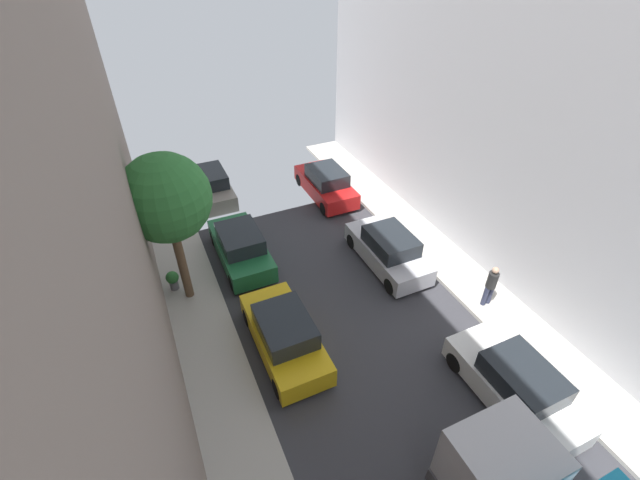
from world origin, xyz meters
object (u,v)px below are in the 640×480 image
parked_car_left_4 (241,247)px  parked_car_right_1 (515,386)px  street_tree_0 (166,199)px  parked_car_left_5 (210,186)px  potted_plant_0 (148,189)px  potted_plant_2 (173,279)px  pedestrian (491,285)px  parked_car_right_2 (388,250)px  parked_car_right_3 (326,184)px  parked_car_left_3 (285,335)px

parked_car_left_4 → parked_car_right_1: same height
parked_car_right_1 → street_tree_0: street_tree_0 is taller
parked_car_left_5 → potted_plant_0: bearing=163.2°
parked_car_left_4 → potted_plant_2: size_ratio=5.29×
potted_plant_0 → pedestrian: bearing=-50.9°
parked_car_right_2 → parked_car_left_5: bearing=123.3°
parked_car_right_2 → parked_car_right_3: size_ratio=1.00×
parked_car_right_1 → potted_plant_0: (-8.31, 16.02, 0.05)m
parked_car_left_4 → potted_plant_0: size_ratio=3.81×
parked_car_right_1 → parked_car_right_3: bearing=90.0°
street_tree_0 → parked_car_left_3: bearing=-57.4°
potted_plant_0 → parked_car_right_1: bearing=-62.6°
parked_car_right_1 → parked_car_left_5: bearing=109.6°
pedestrian → parked_car_left_4: bearing=139.7°
parked_car_left_5 → pedestrian: size_ratio=2.44×
parked_car_left_3 → potted_plant_0: size_ratio=3.81×
parked_car_left_4 → pedestrian: 9.71m
parked_car_left_5 → parked_car_right_3: bearing=-22.7°
parked_car_left_3 → parked_car_right_3: size_ratio=1.00×
parked_car_right_2 → potted_plant_0: bearing=132.4°
street_tree_0 → parked_car_right_2: bearing=-10.0°
street_tree_0 → pedestrian: bearing=-26.8°
parked_car_right_1 → parked_car_right_2: size_ratio=1.00×
parked_car_left_3 → potted_plant_2: 5.22m
potted_plant_0 → street_tree_0: bearing=-86.3°
parked_car_left_4 → potted_plant_2: 2.95m
parked_car_right_1 → pedestrian: (2.01, 3.34, 0.35)m
parked_car_right_1 → parked_car_right_3: (0.00, 12.88, 0.00)m
parked_car_right_3 → potted_plant_0: parked_car_right_3 is taller
parked_car_left_5 → street_tree_0: size_ratio=0.73×
parked_car_left_3 → parked_car_right_1: (5.40, -4.53, 0.00)m
parked_car_right_3 → potted_plant_2: bearing=-154.2°
parked_car_right_2 → potted_plant_2: bearing=166.6°
parked_car_right_3 → potted_plant_0: 8.88m
potted_plant_2 → street_tree_0: bearing=-52.6°
parked_car_right_1 → potted_plant_0: 18.04m
parked_car_left_3 → parked_car_right_3: (5.40, 8.35, 0.00)m
street_tree_0 → potted_plant_2: (-0.45, 0.59, -3.76)m
parked_car_left_4 → potted_plant_2: parked_car_left_4 is taller
pedestrian → street_tree_0: size_ratio=0.30×
parked_car_left_4 → parked_car_right_1: 11.02m
parked_car_left_5 → street_tree_0: 8.12m
pedestrian → potted_plant_2: 11.68m
parked_car_right_2 → pedestrian: pedestrian is taller
parked_car_right_2 → street_tree_0: (-7.81, 1.38, 3.65)m
parked_car_left_5 → parked_car_right_3: 5.86m
parked_car_left_3 → potted_plant_0: parked_car_left_3 is taller
parked_car_left_4 → parked_car_right_2: same height
parked_car_right_3 → street_tree_0: 9.76m
parked_car_left_3 → parked_car_right_2: bearing=23.9°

